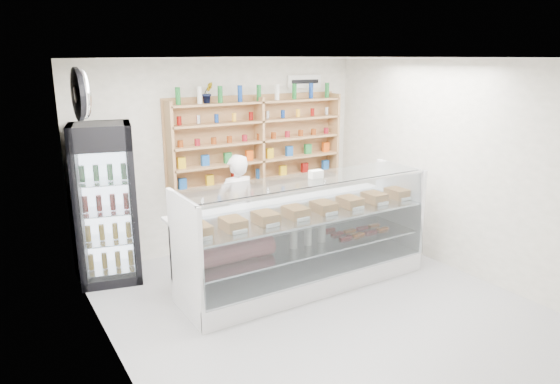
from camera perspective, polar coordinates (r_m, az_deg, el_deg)
room at (r=5.42m, az=5.18°, el=0.00°), size 5.00×5.00×5.00m
display_counter at (r=6.37m, az=2.80°, el=-7.34°), size 3.21×0.96×1.40m
shop_worker at (r=6.95m, az=-4.95°, el=-1.99°), size 0.58×0.39×1.55m
drinks_cooler at (r=6.69m, az=-19.24°, el=-1.25°), size 0.88×0.86×2.04m
wall_shelving at (r=7.57m, az=-2.37°, el=5.83°), size 2.84×0.28×1.33m
potted_plant at (r=7.13m, az=-8.27°, el=11.17°), size 0.17×0.14×0.29m
security_mirror at (r=5.48m, az=-21.62°, el=10.35°), size 0.15×0.50×0.50m
wall_sign at (r=8.07m, az=2.81°, el=12.50°), size 0.62×0.03×0.20m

